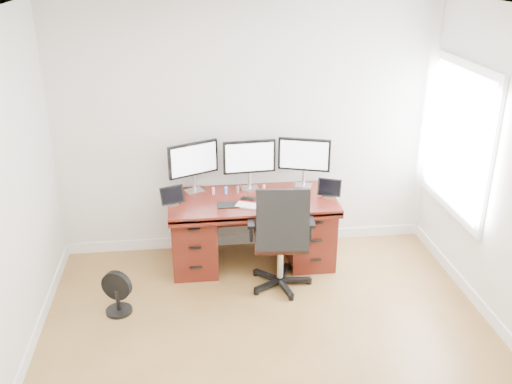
{
  "coord_description": "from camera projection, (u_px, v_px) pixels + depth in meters",
  "views": [
    {
      "loc": [
        -0.61,
        -3.47,
        3.1
      ],
      "look_at": [
        0.0,
        1.5,
        0.95
      ],
      "focal_mm": 40.0,
      "sensor_mm": 36.0,
      "label": 1
    }
  ],
  "objects": [
    {
      "name": "office_chair",
      "position": [
        281.0,
        255.0,
        5.51
      ],
      "size": [
        0.66,
        0.65,
        1.12
      ],
      "rotation": [
        0.0,
        0.0,
        -0.1
      ],
      "color": "black",
      "rests_on": "ground"
    },
    {
      "name": "tablet_left",
      "position": [
        172.0,
        197.0,
        5.63
      ],
      "size": [
        0.25,
        0.15,
        0.19
      ],
      "rotation": [
        0.0,
        0.0,
        0.35
      ],
      "color": "silver",
      "rests_on": "desk"
    },
    {
      "name": "drawing_tablet",
      "position": [
        229.0,
        205.0,
        5.64
      ],
      "size": [
        0.23,
        0.15,
        0.01
      ],
      "primitive_type": "cube",
      "rotation": [
        0.0,
        0.0,
        0.0
      ],
      "color": "black",
      "rests_on": "desk"
    },
    {
      "name": "ground",
      "position": [
        279.0,
        378.0,
        4.45
      ],
      "size": [
        4.5,
        4.5,
        0.0
      ],
      "primitive_type": "plane",
      "color": "olive",
      "rests_on": "ground"
    },
    {
      "name": "back_wall",
      "position": [
        247.0,
        129.0,
        5.98
      ],
      "size": [
        4.0,
        0.1,
        2.7
      ],
      "primitive_type": "cube",
      "color": "silver",
      "rests_on": "ground"
    },
    {
      "name": "phone",
      "position": [
        248.0,
        198.0,
        5.79
      ],
      "size": [
        0.16,
        0.12,
        0.01
      ],
      "primitive_type": "cube",
      "rotation": [
        0.0,
        0.0,
        -0.37
      ],
      "color": "black",
      "rests_on": "desk"
    },
    {
      "name": "monitor_center",
      "position": [
        249.0,
        159.0,
        5.91
      ],
      "size": [
        0.55,
        0.15,
        0.53
      ],
      "rotation": [
        0.0,
        0.0,
        0.07
      ],
      "color": "silver",
      "rests_on": "desk"
    },
    {
      "name": "tablet_right",
      "position": [
        330.0,
        189.0,
        5.81
      ],
      "size": [
        0.25,
        0.15,
        0.19
      ],
      "rotation": [
        0.0,
        0.0,
        -0.38
      ],
      "color": "silver",
      "rests_on": "desk"
    },
    {
      "name": "trackpad",
      "position": [
        278.0,
        202.0,
        5.7
      ],
      "size": [
        0.14,
        0.14,
        0.01
      ],
      "primitive_type": "cube",
      "rotation": [
        0.0,
        0.0,
        0.05
      ],
      "color": "#B5B7BC",
      "rests_on": "desk"
    },
    {
      "name": "figurine_pink",
      "position": [
        213.0,
        190.0,
        5.88
      ],
      "size": [
        0.03,
        0.03,
        0.08
      ],
      "color": "pink",
      "rests_on": "desk"
    },
    {
      "name": "floor_fan",
      "position": [
        117.0,
        294.0,
        5.19
      ],
      "size": [
        0.28,
        0.24,
        0.42
      ],
      "rotation": [
        0.0,
        0.0,
        -0.4
      ],
      "color": "black",
      "rests_on": "ground"
    },
    {
      "name": "keyboard",
      "position": [
        251.0,
        206.0,
        5.62
      ],
      "size": [
        0.32,
        0.24,
        0.01
      ],
      "primitive_type": "cube",
      "rotation": [
        0.0,
        0.0,
        -0.41
      ],
      "color": "white",
      "rests_on": "desk"
    },
    {
      "name": "figurine_orange",
      "position": [
        264.0,
        188.0,
        5.94
      ],
      "size": [
        0.03,
        0.03,
        0.08
      ],
      "color": "#E68344",
      "rests_on": "desk"
    },
    {
      "name": "figurine_blue",
      "position": [
        226.0,
        190.0,
        5.89
      ],
      "size": [
        0.03,
        0.03,
        0.08
      ],
      "color": "#508DF2",
      "rests_on": "desk"
    },
    {
      "name": "desk",
      "position": [
        252.0,
        228.0,
        5.97
      ],
      "size": [
        1.7,
        0.8,
        0.75
      ],
      "color": "#4F160F",
      "rests_on": "ground"
    },
    {
      "name": "monitor_right",
      "position": [
        304.0,
        156.0,
        5.98
      ],
      "size": [
        0.53,
        0.2,
        0.53
      ],
      "rotation": [
        0.0,
        0.0,
        -0.32
      ],
      "color": "silver",
      "rests_on": "desk"
    },
    {
      "name": "figurine_brown",
      "position": [
        238.0,
        189.0,
        5.9
      ],
      "size": [
        0.03,
        0.03,
        0.08
      ],
      "color": "brown",
      "rests_on": "desk"
    },
    {
      "name": "monitor_left",
      "position": [
        193.0,
        161.0,
        5.85
      ],
      "size": [
        0.51,
        0.26,
        0.53
      ],
      "rotation": [
        0.0,
        0.0,
        0.44
      ],
      "color": "silver",
      "rests_on": "desk"
    }
  ]
}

